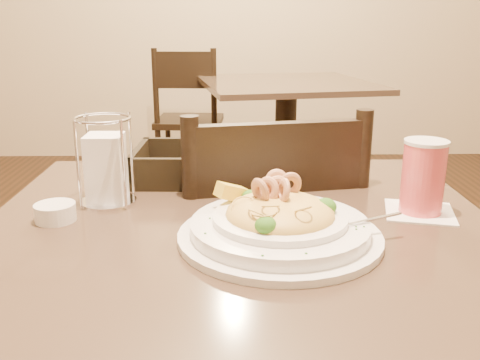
{
  "coord_description": "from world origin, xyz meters",
  "views": [
    {
      "loc": [
        -0.02,
        -0.84,
        1.11
      ],
      "look_at": [
        0.0,
        0.02,
        0.85
      ],
      "focal_mm": 40.0,
      "sensor_mm": 36.0,
      "label": 1
    }
  ],
  "objects_px": {
    "drink_glass": "(423,178)",
    "side_plate": "(269,179)",
    "bread_basket": "(192,168)",
    "butter_ramekin": "(55,212)",
    "dining_chair_far": "(188,116)",
    "background_table": "(286,125)",
    "dining_chair_near": "(262,280)",
    "napkin_caddy": "(106,166)",
    "pasta_bowl": "(279,223)",
    "main_table": "(240,351)"
  },
  "relations": [
    {
      "from": "drink_glass",
      "to": "side_plate",
      "type": "distance_m",
      "value": 0.34
    },
    {
      "from": "bread_basket",
      "to": "butter_ramekin",
      "type": "bearing_deg",
      "value": -130.79
    },
    {
      "from": "dining_chair_far",
      "to": "butter_ramekin",
      "type": "relative_size",
      "value": 13.06
    },
    {
      "from": "background_table",
      "to": "dining_chair_far",
      "type": "relative_size",
      "value": 1.13
    },
    {
      "from": "drink_glass",
      "to": "dining_chair_near",
      "type": "bearing_deg",
      "value": 136.55
    },
    {
      "from": "drink_glass",
      "to": "background_table",
      "type": "bearing_deg",
      "value": 90.83
    },
    {
      "from": "dining_chair_near",
      "to": "butter_ramekin",
      "type": "bearing_deg",
      "value": 26.0
    },
    {
      "from": "butter_ramekin",
      "to": "napkin_caddy",
      "type": "bearing_deg",
      "value": 52.57
    },
    {
      "from": "dining_chair_far",
      "to": "side_plate",
      "type": "bearing_deg",
      "value": 102.19
    },
    {
      "from": "pasta_bowl",
      "to": "butter_ramekin",
      "type": "relative_size",
      "value": 5.08
    },
    {
      "from": "napkin_caddy",
      "to": "main_table",
      "type": "bearing_deg",
      "value": -28.55
    },
    {
      "from": "main_table",
      "to": "napkin_caddy",
      "type": "relative_size",
      "value": 5.3
    },
    {
      "from": "bread_basket",
      "to": "background_table",
      "type": "bearing_deg",
      "value": 77.67
    },
    {
      "from": "dining_chair_far",
      "to": "napkin_caddy",
      "type": "bearing_deg",
      "value": 94.3
    },
    {
      "from": "dining_chair_near",
      "to": "pasta_bowl",
      "type": "height_order",
      "value": "dining_chair_near"
    },
    {
      "from": "background_table",
      "to": "dining_chair_near",
      "type": "xyz_separation_m",
      "value": [
        -0.24,
        -1.81,
        -0.03
      ]
    },
    {
      "from": "dining_chair_far",
      "to": "drink_glass",
      "type": "bearing_deg",
      "value": 107.24
    },
    {
      "from": "drink_glass",
      "to": "side_plate",
      "type": "relative_size",
      "value": 0.99
    },
    {
      "from": "dining_chair_near",
      "to": "napkin_caddy",
      "type": "xyz_separation_m",
      "value": [
        -0.31,
        -0.19,
        0.34
      ]
    },
    {
      "from": "main_table",
      "to": "dining_chair_near",
      "type": "bearing_deg",
      "value": 79.78
    },
    {
      "from": "background_table",
      "to": "bread_basket",
      "type": "bearing_deg",
      "value": -102.33
    },
    {
      "from": "drink_glass",
      "to": "side_plate",
      "type": "bearing_deg",
      "value": 142.01
    },
    {
      "from": "bread_basket",
      "to": "napkin_caddy",
      "type": "distance_m",
      "value": 0.23
    },
    {
      "from": "drink_glass",
      "to": "pasta_bowl",
      "type": "bearing_deg",
      "value": -156.09
    },
    {
      "from": "butter_ramekin",
      "to": "dining_chair_far",
      "type": "bearing_deg",
      "value": 89.11
    },
    {
      "from": "pasta_bowl",
      "to": "bread_basket",
      "type": "height_order",
      "value": "pasta_bowl"
    },
    {
      "from": "bread_basket",
      "to": "side_plate",
      "type": "distance_m",
      "value": 0.17
    },
    {
      "from": "dining_chair_far",
      "to": "side_plate",
      "type": "xyz_separation_m",
      "value": [
        0.35,
        -2.32,
        0.27
      ]
    },
    {
      "from": "side_plate",
      "to": "drink_glass",
      "type": "bearing_deg",
      "value": -37.99
    },
    {
      "from": "background_table",
      "to": "drink_glass",
      "type": "bearing_deg",
      "value": -89.17
    },
    {
      "from": "background_table",
      "to": "dining_chair_near",
      "type": "height_order",
      "value": "dining_chair_near"
    },
    {
      "from": "main_table",
      "to": "dining_chair_near",
      "type": "distance_m",
      "value": 0.33
    },
    {
      "from": "dining_chair_far",
      "to": "pasta_bowl",
      "type": "height_order",
      "value": "dining_chair_far"
    },
    {
      "from": "main_table",
      "to": "butter_ramekin",
      "type": "height_order",
      "value": "butter_ramekin"
    },
    {
      "from": "side_plate",
      "to": "background_table",
      "type": "bearing_deg",
      "value": 82.91
    },
    {
      "from": "dining_chair_near",
      "to": "dining_chair_far",
      "type": "bearing_deg",
      "value": -91.93
    },
    {
      "from": "drink_glass",
      "to": "bread_basket",
      "type": "height_order",
      "value": "drink_glass"
    },
    {
      "from": "background_table",
      "to": "napkin_caddy",
      "type": "height_order",
      "value": "napkin_caddy"
    },
    {
      "from": "dining_chair_near",
      "to": "background_table",
      "type": "bearing_deg",
      "value": -108.14
    },
    {
      "from": "bread_basket",
      "to": "napkin_caddy",
      "type": "bearing_deg",
      "value": -132.58
    },
    {
      "from": "napkin_caddy",
      "to": "bread_basket",
      "type": "bearing_deg",
      "value": 47.42
    },
    {
      "from": "butter_ramekin",
      "to": "background_table",
      "type": "bearing_deg",
      "value": 73.41
    },
    {
      "from": "dining_chair_near",
      "to": "main_table",
      "type": "bearing_deg",
      "value": 69.23
    },
    {
      "from": "main_table",
      "to": "dining_chair_near",
      "type": "relative_size",
      "value": 0.97
    },
    {
      "from": "main_table",
      "to": "dining_chair_near",
      "type": "height_order",
      "value": "dining_chair_near"
    },
    {
      "from": "napkin_caddy",
      "to": "drink_glass",
      "type": "bearing_deg",
      "value": -6.67
    },
    {
      "from": "dining_chair_near",
      "to": "napkin_caddy",
      "type": "bearing_deg",
      "value": 20.81
    },
    {
      "from": "main_table",
      "to": "butter_ramekin",
      "type": "bearing_deg",
      "value": 172.54
    },
    {
      "from": "main_table",
      "to": "dining_chair_far",
      "type": "xyz_separation_m",
      "value": [
        -0.28,
        2.6,
        -0.03
      ]
    },
    {
      "from": "drink_glass",
      "to": "butter_ramekin",
      "type": "bearing_deg",
      "value": -177.68
    }
  ]
}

